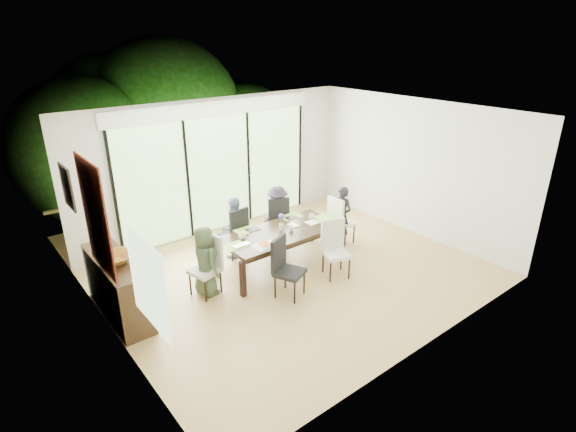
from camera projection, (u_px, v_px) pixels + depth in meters
floor at (297, 274)px, 7.69m from camera, size 6.00×5.00×0.01m
ceiling at (298, 115)px, 6.66m from camera, size 6.00×5.00×0.01m
wall_back at (218, 166)px, 8.99m from camera, size 6.00×0.02×2.70m
wall_front at (432, 258)px, 5.36m from camera, size 6.00×0.02×2.70m
wall_left at (107, 254)px, 5.44m from camera, size 0.02×5.00×2.70m
wall_right at (414, 167)px, 8.91m from camera, size 0.02×5.00×2.70m
glass_doors at (219, 174)px, 9.02m from camera, size 4.20×0.02×2.30m
blinds_header at (216, 108)px, 8.51m from camera, size 4.40×0.06×0.28m
mullion_a at (115, 196)px, 7.80m from camera, size 0.05×0.04×2.30m
mullion_b at (188, 181)px, 8.61m from camera, size 0.05×0.04×2.30m
mullion_c at (249, 168)px, 9.41m from camera, size 0.05×0.04×2.30m
mullion_d at (300, 157)px, 10.22m from camera, size 0.05×0.04×2.30m
side_window at (148, 283)px, 4.54m from camera, size 0.02×0.90×1.00m
deck at (202, 217)px, 10.17m from camera, size 6.00×1.80×0.10m
rail_top at (183, 183)px, 10.52m from camera, size 6.00×0.08×0.06m
foliage_left at (84, 150)px, 9.86m from camera, size 3.20×3.20×3.20m
foliage_mid at (165, 118)px, 11.43m from camera, size 4.00×4.00×4.00m
foliage_right at (242, 135)px, 12.09m from camera, size 2.80×2.80×2.80m
foliage_far at (117, 126)px, 11.43m from camera, size 3.60×3.60×3.60m
table_top at (281, 232)px, 7.75m from camera, size 2.12×0.97×0.05m
table_apron at (281, 237)px, 7.78m from camera, size 1.95×0.80×0.09m
table_leg_fl at (243, 279)px, 6.94m from camera, size 0.08×0.08×0.61m
table_leg_fr at (342, 241)px, 8.19m from camera, size 0.08×0.08×0.61m
table_leg_bl at (215, 259)px, 7.56m from camera, size 0.08×0.08×0.61m
table_leg_br at (311, 226)px, 8.81m from camera, size 0.08×0.08×0.61m
chair_left_end at (204, 266)px, 6.94m from camera, size 0.50×0.50×0.97m
chair_right_end at (342, 219)px, 8.67m from camera, size 0.41×0.41×0.97m
chair_far_left at (233, 231)px, 8.16m from camera, size 0.45×0.45×0.97m
chair_far_right at (277, 218)px, 8.74m from camera, size 0.54×0.54×0.97m
chair_near_left at (290, 268)px, 6.89m from camera, size 0.54×0.54×0.97m
chair_near_right at (337, 250)px, 7.46m from camera, size 0.53×0.53×0.97m
person_left_end at (205, 261)px, 6.92m from camera, size 0.35×0.54×1.14m
person_right_end at (342, 216)px, 8.63m from camera, size 0.39×0.57×1.14m
person_far_left at (233, 227)px, 8.12m from camera, size 0.56×0.38×1.14m
person_far_right at (277, 214)px, 8.69m from camera, size 0.54×0.35×1.14m
placemat_left at (234, 246)px, 7.19m from camera, size 0.39×0.28×0.01m
placemat_right at (322, 218)px, 8.28m from camera, size 0.39×0.28×0.01m
placemat_far_l at (246, 230)px, 7.77m from camera, size 0.39×0.28×0.01m
placemat_far_r at (291, 216)px, 8.34m from camera, size 0.39×0.28×0.01m
placemat_paper at (265, 246)px, 7.20m from camera, size 0.39×0.28×0.01m
tablet_far_l at (253, 229)px, 7.79m from camera, size 0.23×0.16×0.01m
tablet_far_r at (291, 218)px, 8.28m from camera, size 0.21×0.15×0.01m
papers at (313, 222)px, 8.10m from camera, size 0.27×0.19×0.00m
platter_base at (265, 245)px, 7.20m from camera, size 0.23×0.23×0.02m
platter_snacks at (265, 244)px, 7.19m from camera, size 0.18×0.18×0.01m
vase at (281, 227)px, 7.78m from camera, size 0.07×0.07×0.11m
hyacinth_stems at (281, 221)px, 7.74m from camera, size 0.04×0.04×0.14m
hyacinth_blooms at (281, 216)px, 7.71m from camera, size 0.10×0.10×0.10m
laptop at (243, 246)px, 7.17m from camera, size 0.29×0.19×0.02m
cup_a at (242, 237)px, 7.43m from camera, size 0.15×0.15×0.08m
cup_b at (291, 229)px, 7.74m from camera, size 0.12×0.12×0.08m
cup_c at (312, 216)px, 8.25m from camera, size 0.16×0.16×0.08m
book at (290, 226)px, 7.92m from camera, size 0.15×0.20×0.02m
sideboard at (118, 287)px, 6.45m from camera, size 0.45×1.60×0.90m
bowl at (115, 259)px, 6.18m from camera, size 0.47×0.47×0.12m
candlestick_base at (105, 250)px, 6.52m from camera, size 0.10×0.10×0.04m
candlestick_shaft at (98, 209)px, 6.28m from camera, size 0.02×0.02×1.25m
candlestick_pan at (90, 167)px, 6.05m from camera, size 0.10×0.10×0.03m
candle at (90, 163)px, 6.02m from camera, size 0.04×0.04×0.10m
tapestry at (95, 217)px, 5.62m from camera, size 0.02×1.00×1.50m
art_frame at (67, 187)px, 6.54m from camera, size 0.03×0.55×0.65m
art_canvas at (68, 187)px, 6.55m from camera, size 0.01×0.45×0.55m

